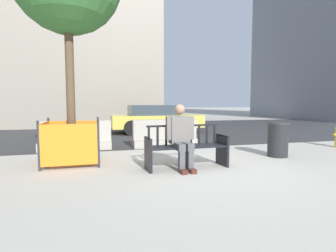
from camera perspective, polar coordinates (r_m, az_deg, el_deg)
ground_plane at (r=5.41m, az=9.45°, el=-9.39°), size 200.00×200.00×0.00m
street_asphalt at (r=13.70m, az=-5.83°, el=-0.77°), size 120.00×12.00×0.01m
street_bench at (r=5.47m, az=4.03°, el=-4.93°), size 1.71×0.58×0.88m
seated_person at (r=5.33m, az=2.85°, el=-1.99°), size 0.58×0.73×1.31m
jersey_barrier_centre at (r=8.20m, az=-0.70°, el=-2.08°), size 2.00×0.69×0.84m
jersey_barrier_left at (r=8.08m, az=-19.43°, el=-2.45°), size 2.01×0.70×0.84m
construction_fence at (r=6.20m, az=-20.17°, el=-3.10°), size 1.18×1.18×1.00m
car_taxi_near at (r=12.21m, az=-2.76°, el=1.66°), size 4.13×1.98×1.28m
trash_bin at (r=7.14m, az=22.81°, el=-2.67°), size 0.52×0.52×0.87m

